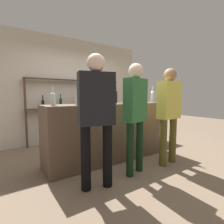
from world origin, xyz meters
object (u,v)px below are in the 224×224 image
(customer_left, at_px, (96,111))
(ice_bucket, at_px, (80,98))
(counter_bottle_1, at_px, (53,98))
(server_behind_counter, at_px, (96,105))
(customer_right, at_px, (169,109))
(counter_bottle_3, at_px, (153,96))
(customer_center, at_px, (135,109))
(counter_bottle_0, at_px, (159,96))
(counter_bottle_2, at_px, (142,96))
(cork_jar, at_px, (140,99))
(wine_glass, at_px, (103,98))
(counter_bottle_4, at_px, (116,96))

(customer_left, bearing_deg, ice_bucket, 6.05)
(counter_bottle_1, distance_m, ice_bucket, 0.47)
(server_behind_counter, relative_size, customer_right, 1.00)
(counter_bottle_3, height_order, customer_center, customer_center)
(counter_bottle_0, xyz_separation_m, customer_left, (-1.91, -0.61, -0.18))
(counter_bottle_2, relative_size, counter_bottle_3, 0.93)
(server_behind_counter, bearing_deg, cork_jar, 44.87)
(counter_bottle_0, relative_size, wine_glass, 2.39)
(server_behind_counter, bearing_deg, customer_left, -13.01)
(counter_bottle_3, bearing_deg, cork_jar, -169.92)
(counter_bottle_4, distance_m, customer_center, 0.90)
(counter_bottle_0, distance_m, counter_bottle_3, 0.15)
(counter_bottle_4, height_order, server_behind_counter, server_behind_counter)
(wine_glass, distance_m, customer_center, 0.91)
(counter_bottle_3, bearing_deg, customer_center, -148.25)
(counter_bottle_3, height_order, customer_left, customer_left)
(counter_bottle_2, bearing_deg, counter_bottle_0, -40.61)
(counter_bottle_4, xyz_separation_m, customer_center, (-0.22, -0.85, -0.20))
(customer_center, relative_size, server_behind_counter, 1.01)
(customer_center, bearing_deg, customer_left, 79.95)
(server_behind_counter, bearing_deg, ice_bucket, -26.48)
(counter_bottle_0, xyz_separation_m, customer_center, (-1.19, -0.57, -0.19))
(ice_bucket, xyz_separation_m, cork_jar, (1.29, -0.09, -0.03))
(counter_bottle_4, distance_m, server_behind_counter, 0.75)
(counter_bottle_4, bearing_deg, customer_left, -136.60)
(counter_bottle_3, distance_m, counter_bottle_4, 0.94)
(counter_bottle_2, height_order, counter_bottle_3, counter_bottle_3)
(counter_bottle_1, height_order, ice_bucket, counter_bottle_1)
(counter_bottle_0, relative_size, server_behind_counter, 0.20)
(counter_bottle_0, xyz_separation_m, customer_right, (-0.41, -0.61, -0.22))
(ice_bucket, height_order, customer_right, customer_right)
(counter_bottle_0, xyz_separation_m, cork_jar, (-0.50, 0.06, -0.06))
(cork_jar, relative_size, customer_center, 0.09)
(counter_bottle_4, xyz_separation_m, customer_left, (-0.94, -0.89, -0.19))
(customer_center, bearing_deg, counter_bottle_0, -78.17)
(counter_bottle_0, distance_m, counter_bottle_4, 1.00)
(customer_left, relative_size, server_behind_counter, 1.03)
(counter_bottle_2, bearing_deg, ice_bucket, -176.56)
(wine_glass, height_order, customer_right, customer_right)
(wine_glass, xyz_separation_m, customer_right, (0.81, -0.94, -0.19))
(counter_bottle_0, height_order, customer_right, customer_right)
(ice_bucket, bearing_deg, counter_bottle_4, 8.79)
(ice_bucket, distance_m, customer_right, 1.59)
(counter_bottle_4, bearing_deg, counter_bottle_1, -173.24)
(counter_bottle_1, height_order, customer_right, customer_right)
(counter_bottle_0, distance_m, customer_left, 2.01)
(counter_bottle_4, distance_m, customer_left, 1.31)
(counter_bottle_2, bearing_deg, counter_bottle_1, -176.63)
(counter_bottle_1, distance_m, counter_bottle_4, 1.31)
(counter_bottle_2, relative_size, customer_center, 0.20)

